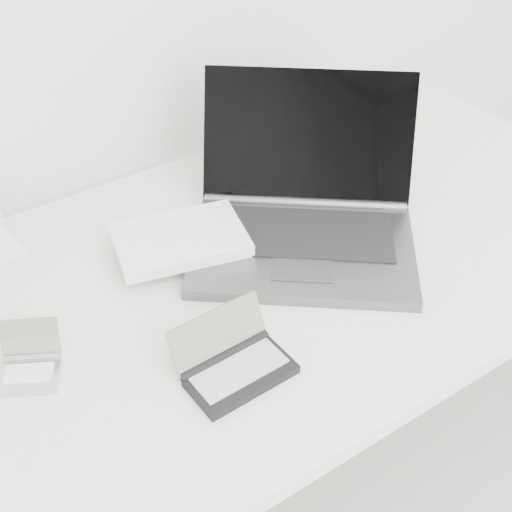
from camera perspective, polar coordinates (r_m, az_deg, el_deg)
desk at (r=1.32m, az=0.10°, el=-2.23°), size 1.60×0.80×0.73m
laptop_large at (r=1.33m, az=1.97°, el=2.84°), size 0.63×0.56×0.26m
pda_silver at (r=1.15m, az=-17.63°, el=-8.31°), size 0.12×0.13×0.07m
palmtop_charcoal at (r=1.09m, az=-1.74°, el=-8.65°), size 0.16×0.13×0.09m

